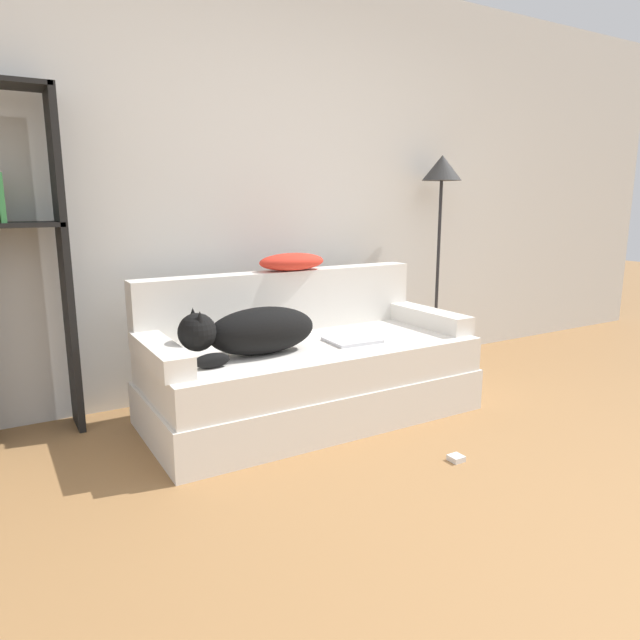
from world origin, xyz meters
name	(u,v)px	position (x,y,z in m)	size (l,w,h in m)	color
ground_plane	(543,541)	(0.00, 0.00, 0.00)	(20.00, 20.00, 0.00)	#9E7042
wall_back	(270,183)	(0.00, 2.26, 1.35)	(8.10, 0.06, 2.70)	silver
couch	(312,380)	(-0.11, 1.54, 0.22)	(1.89, 0.87, 0.44)	silver
couch_backrest	(282,301)	(-0.11, 1.90, 0.63)	(1.85, 0.15, 0.38)	silver
couch_arm_left	(160,354)	(-0.98, 1.53, 0.50)	(0.15, 0.68, 0.11)	silver
couch_arm_right	(428,318)	(0.76, 1.53, 0.50)	(0.15, 0.68, 0.11)	silver
dog	(251,331)	(-0.52, 1.46, 0.57)	(0.75, 0.28, 0.27)	black
laptop	(352,340)	(0.11, 1.44, 0.45)	(0.30, 0.25, 0.02)	silver
throw_pillow	(292,262)	(-0.05, 1.88, 0.87)	(0.43, 0.22, 0.11)	red
bookshelf	(13,245)	(-1.54, 2.08, 1.02)	(0.47, 0.26, 1.81)	black
floor_lamp	(441,191)	(1.28, 2.02, 1.31)	(0.29, 0.29, 1.56)	#232326
power_adapter	(456,458)	(0.19, 0.66, 0.01)	(0.07, 0.07, 0.03)	silver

